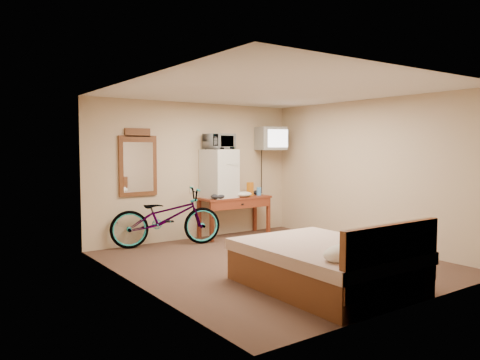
{
  "coord_description": "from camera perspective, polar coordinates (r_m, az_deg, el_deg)",
  "views": [
    {
      "loc": [
        -4.31,
        -5.23,
        1.68
      ],
      "look_at": [
        -0.17,
        0.63,
        1.18
      ],
      "focal_mm": 35.0,
      "sensor_mm": 36.0,
      "label": 1
    }
  ],
  "objects": [
    {
      "name": "crt_television",
      "position": [
        9.34,
        3.76,
        5.06
      ],
      "size": [
        0.6,
        0.65,
        0.45
      ],
      "color": "black",
      "rests_on": "room"
    },
    {
      "name": "cloth_dark_b",
      "position": [
        9.26,
        2.14,
        -1.51
      ],
      "size": [
        0.2,
        0.16,
        0.09
      ],
      "primitive_type": "ellipsoid",
      "color": "black",
      "rests_on": "desk"
    },
    {
      "name": "bicycle",
      "position": [
        8.09,
        -8.98,
        -4.51
      ],
      "size": [
        1.99,
        1.15,
        0.99
      ],
      "primitive_type": "imported",
      "rotation": [
        0.0,
        0.0,
        1.29
      ],
      "color": "black",
      "rests_on": "floor"
    },
    {
      "name": "cloth_cream",
      "position": [
        8.81,
        0.41,
        -1.75
      ],
      "size": [
        0.34,
        0.26,
        0.1
      ],
      "primitive_type": "ellipsoid",
      "color": "silver",
      "rests_on": "desk"
    },
    {
      "name": "snack_bag",
      "position": [
        9.05,
        1.24,
        -1.1
      ],
      "size": [
        0.15,
        0.11,
        0.26
      ],
      "primitive_type": "cube",
      "rotation": [
        0.0,
        0.0,
        0.33
      ],
      "color": "#CD6C12",
      "rests_on": "desk"
    },
    {
      "name": "blue_cup",
      "position": [
        9.14,
        2.31,
        -1.38
      ],
      "size": [
        0.09,
        0.09,
        0.16
      ],
      "primitive_type": "cylinder",
      "color": "#4492E8",
      "rests_on": "desk"
    },
    {
      "name": "cloth_dark_a",
      "position": [
        8.44,
        -2.75,
        -2.01
      ],
      "size": [
        0.27,
        0.2,
        0.1
      ],
      "primitive_type": "ellipsoid",
      "color": "black",
      "rests_on": "desk"
    },
    {
      "name": "microwave",
      "position": [
        8.68,
        -2.55,
        4.7
      ],
      "size": [
        0.55,
        0.4,
        0.29
      ],
      "primitive_type": "imported",
      "rotation": [
        0.0,
        0.0,
        0.08
      ],
      "color": "silver",
      "rests_on": "mini_fridge"
    },
    {
      "name": "room",
      "position": [
        6.79,
        4.21,
        0.32
      ],
      "size": [
        4.6,
        4.64,
        2.5
      ],
      "color": "#3F281F",
      "rests_on": "ground"
    },
    {
      "name": "wall_mirror",
      "position": [
        8.15,
        -12.33,
        2.0
      ],
      "size": [
        0.68,
        0.04,
        1.15
      ],
      "color": "brown",
      "rests_on": "room"
    },
    {
      "name": "bed",
      "position": [
        5.74,
        10.77,
        -10.08
      ],
      "size": [
        1.56,
        2.05,
        0.9
      ],
      "color": "brown",
      "rests_on": "floor"
    },
    {
      "name": "desk",
      "position": [
        8.86,
        -0.52,
        -2.81
      ],
      "size": [
        1.4,
        0.55,
        0.75
      ],
      "color": "brown",
      "rests_on": "floor"
    },
    {
      "name": "mini_fridge",
      "position": [
        8.69,
        -2.53,
        0.79
      ],
      "size": [
        0.62,
        0.6,
        0.9
      ],
      "color": "silver",
      "rests_on": "desk"
    }
  ]
}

